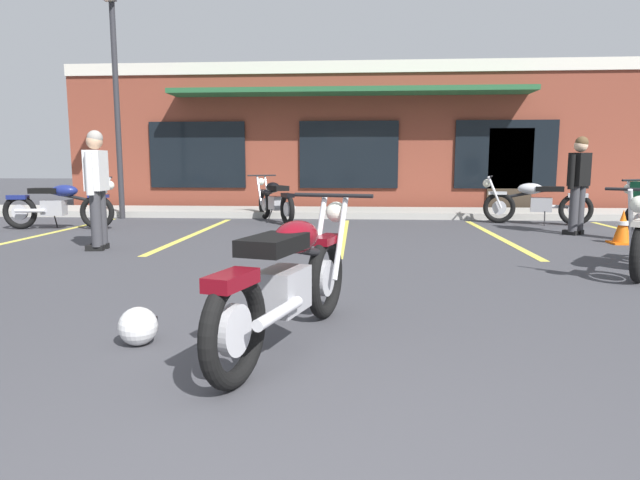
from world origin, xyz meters
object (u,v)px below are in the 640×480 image
Objects in this scene: motorcycle_black_cruiser at (59,205)px; motorcycle_foreground_classic at (290,278)px; motorcycle_blue_standard at (275,200)px; traffic_cone at (623,227)px; person_in_black_shirt at (97,183)px; person_by_back_row at (579,179)px; parking_lot_lamp_post at (113,74)px; helmet_on_pavement at (138,326)px; motorcycle_red_sportbike at (536,202)px.

motorcycle_foreground_classic is at bearing -50.54° from motorcycle_black_cruiser.
motorcycle_blue_standard is (-1.30, 7.81, 0.00)m from motorcycle_foreground_classic.
traffic_cone is at bearing -7.25° from motorcycle_black_cruiser.
traffic_cone is (7.70, 1.12, -0.69)m from person_in_black_shirt.
motorcycle_foreground_classic and motorcycle_blue_standard have the same top height.
person_by_back_row is 0.35× the size of parking_lot_lamp_post.
helmet_on_pavement is at bearing -175.99° from motorcycle_foreground_classic.
person_in_black_shirt reaches higher than helmet_on_pavement.
motorcycle_foreground_classic is 8.67m from motorcycle_red_sportbike.
motorcycle_blue_standard is 7.89m from helmet_on_pavement.
motorcycle_red_sportbike reaches higher than traffic_cone.
motorcycle_red_sportbike and motorcycle_black_cruiser have the same top height.
motorcycle_red_sportbike is 1.23× the size of person_by_back_row.
motorcycle_blue_standard is at bearing 162.38° from person_by_back_row.
motorcycle_foreground_classic is 1.23× the size of person_in_black_shirt.
helmet_on_pavement is (2.19, -3.95, -0.82)m from person_in_black_shirt.
traffic_cone is (0.28, -1.07, -0.69)m from person_by_back_row.
motorcycle_blue_standard is (3.82, 1.60, 0.00)m from motorcycle_black_cruiser.
traffic_cone is 10.23m from parking_lot_lamp_post.
person_in_black_shirt is 7.81m from traffic_cone.
person_by_back_row is 8.10m from helmet_on_pavement.
person_by_back_row is 1.30m from traffic_cone.
motorcycle_red_sportbike is 0.98× the size of motorcycle_black_cruiser.
motorcycle_black_cruiser is at bearing 179.06° from person_by_back_row.
motorcycle_foreground_classic is 0.43× the size of parking_lot_lamp_post.
person_by_back_row is 9.51m from parking_lot_lamp_post.
parking_lot_lamp_post reaches higher than motorcycle_foreground_classic.
person_in_black_shirt is at bearing -152.33° from motorcycle_red_sportbike.
motorcycle_foreground_classic is 1.07m from helmet_on_pavement.
person_in_black_shirt is (1.91, -2.34, 0.49)m from motorcycle_black_cruiser.
helmet_on_pavement is (-5.05, -7.75, -0.33)m from motorcycle_red_sportbike.
person_in_black_shirt reaches higher than motorcycle_foreground_classic.
motorcycle_foreground_classic is 3.88× the size of traffic_cone.
person_by_back_row reaches higher than traffic_cone.
helmet_on_pavement is at bearing -56.90° from motorcycle_black_cruiser.
person_in_black_shirt is at bearing 129.63° from motorcycle_foreground_classic.
person_in_black_shirt is (-7.24, -3.80, 0.49)m from motorcycle_red_sportbike.
motorcycle_black_cruiser is 9.68m from traffic_cone.
motorcycle_blue_standard is 6.43m from traffic_cone.
motorcycle_black_cruiser is 3.29m from parking_lot_lamp_post.
parking_lot_lamp_post is at bearing 177.10° from motorcycle_red_sportbike.
motorcycle_red_sportbike is (4.03, 7.67, 0.00)m from motorcycle_foreground_classic.
motorcycle_foreground_classic is at bearing -117.71° from motorcycle_red_sportbike.
person_in_black_shirt is at bearing -171.75° from traffic_cone.
person_by_back_row is at bearing -12.87° from parking_lot_lamp_post.
motorcycle_foreground_classic is 1.07× the size of motorcycle_blue_standard.
motorcycle_blue_standard is 4.40m from person_in_black_shirt.
motorcycle_blue_standard is 7.40× the size of helmet_on_pavement.
motorcycle_foreground_classic is 7.91× the size of helmet_on_pavement.
motorcycle_black_cruiser is (-9.15, -1.46, 0.00)m from motorcycle_red_sportbike.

